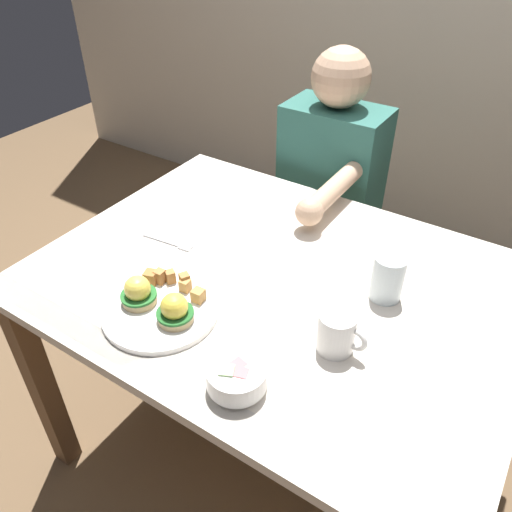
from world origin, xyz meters
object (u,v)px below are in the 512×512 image
object	(u,v)px
dining_table	(276,308)
eggs_benedict_plate	(160,305)
water_glass_near	(387,280)
diner_person	(327,192)
coffee_mug	(337,331)
fork	(170,243)
fruit_bowl	(236,377)

from	to	relation	value
dining_table	eggs_benedict_plate	size ratio (longest dim) A/B	4.44
dining_table	water_glass_near	world-z (taller)	water_glass_near
water_glass_near	diner_person	bearing A→B (deg)	127.90
coffee_mug	diner_person	xyz separation A→B (m)	(-0.38, 0.74, -0.14)
coffee_mug	fork	distance (m)	0.56
diner_person	coffee_mug	bearing A→B (deg)	-62.64
coffee_mug	fork	size ratio (longest dim) A/B	0.71
dining_table	eggs_benedict_plate	world-z (taller)	eggs_benedict_plate
water_glass_near	diner_person	distance (m)	0.68
coffee_mug	fork	bearing A→B (deg)	169.58
water_glass_near	eggs_benedict_plate	bearing A→B (deg)	-140.82
dining_table	diner_person	distance (m)	0.62
eggs_benedict_plate	fork	xyz separation A→B (m)	(-0.16, 0.22, -0.02)
eggs_benedict_plate	fork	world-z (taller)	eggs_benedict_plate
diner_person	fork	bearing A→B (deg)	-104.89
fruit_bowl	coffee_mug	size ratio (longest dim) A/B	1.08
eggs_benedict_plate	fruit_bowl	xyz separation A→B (m)	(0.27, -0.08, 0.01)
eggs_benedict_plate	water_glass_near	bearing A→B (deg)	39.18
dining_table	coffee_mug	xyz separation A→B (m)	(0.23, -0.14, 0.16)
coffee_mug	water_glass_near	world-z (taller)	water_glass_near
fork	diner_person	distance (m)	0.67
eggs_benedict_plate	fork	bearing A→B (deg)	126.39
fork	water_glass_near	bearing A→B (deg)	11.27
dining_table	eggs_benedict_plate	xyz separation A→B (m)	(-0.16, -0.26, 0.13)
eggs_benedict_plate	water_glass_near	xyz separation A→B (m)	(0.41, 0.34, 0.03)
fork	diner_person	size ratio (longest dim) A/B	0.14
water_glass_near	dining_table	bearing A→B (deg)	-162.87
fork	diner_person	bearing A→B (deg)	75.11
eggs_benedict_plate	fork	size ratio (longest dim) A/B	1.73
fork	eggs_benedict_plate	bearing A→B (deg)	-53.61
fork	water_glass_near	size ratio (longest dim) A/B	1.34
dining_table	fork	size ratio (longest dim) A/B	7.69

